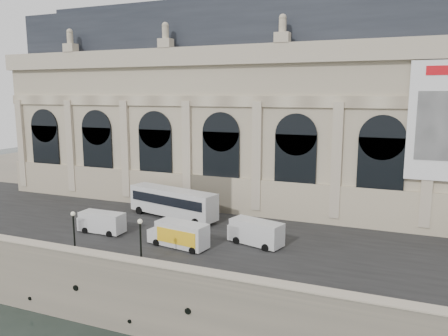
% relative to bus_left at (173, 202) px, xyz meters
% --- Properties ---
extents(quay, '(160.00, 70.00, 6.00)m').
position_rel_bus_left_xyz_m(quay, '(8.86, 17.73, -5.14)').
color(quay, gray).
rests_on(quay, ground).
extents(street, '(160.00, 24.00, 0.06)m').
position_rel_bus_left_xyz_m(street, '(8.86, -3.27, -2.11)').
color(street, '#2D2D2D').
rests_on(street, quay).
extents(parapet, '(160.00, 1.40, 1.21)m').
position_rel_bus_left_xyz_m(parapet, '(8.86, -16.67, -1.52)').
color(parapet, gray).
rests_on(parapet, quay).
extents(museum, '(69.00, 18.70, 29.10)m').
position_rel_bus_left_xyz_m(museum, '(2.88, 13.59, 11.58)').
color(museum, beige).
rests_on(museum, quay).
extents(bus_left, '(13.21, 5.65, 3.82)m').
position_rel_bus_left_xyz_m(bus_left, '(0.00, 0.00, 0.00)').
color(bus_left, silver).
rests_on(bus_left, quay).
extents(van_b, '(5.48, 2.29, 2.44)m').
position_rel_bus_left_xyz_m(van_b, '(-4.95, -8.49, -0.90)').
color(van_b, silver).
rests_on(van_b, quay).
extents(van_c, '(6.33, 3.75, 2.65)m').
position_rel_bus_left_xyz_m(van_c, '(12.86, -5.60, -0.79)').
color(van_c, silver).
rests_on(van_c, quay).
extents(box_truck, '(6.98, 3.23, 2.71)m').
position_rel_bus_left_xyz_m(box_truck, '(5.86, -9.34, -0.78)').
color(box_truck, silver).
rests_on(box_truck, quay).
extents(lamp_left, '(0.45, 0.45, 4.40)m').
position_rel_bus_left_xyz_m(lamp_left, '(-2.93, -15.08, 0.05)').
color(lamp_left, black).
rests_on(lamp_left, quay).
extents(lamp_right, '(0.47, 0.47, 4.58)m').
position_rel_bus_left_xyz_m(lamp_right, '(5.02, -15.30, 0.14)').
color(lamp_right, black).
rests_on(lamp_right, quay).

